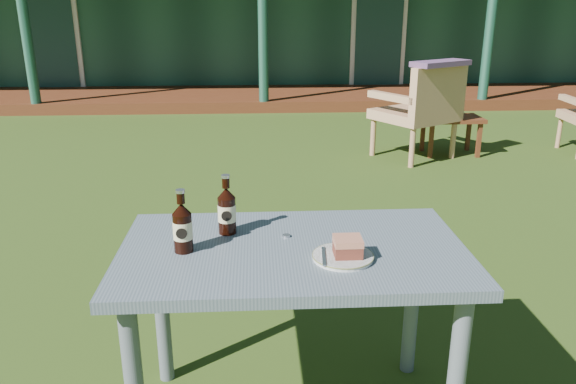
{
  "coord_description": "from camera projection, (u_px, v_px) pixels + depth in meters",
  "views": [
    {
      "loc": [
        -0.12,
        -3.38,
        1.52
      ],
      "look_at": [
        0.0,
        -1.3,
        0.82
      ],
      "focal_mm": 35.0,
      "sensor_mm": 36.0,
      "label": 1
    }
  ],
  "objects": [
    {
      "name": "cake_slice",
      "position": [
        348.0,
        246.0,
        1.84
      ],
      "size": [
        0.09,
        0.09,
        0.06
      ],
      "color": "maroon",
      "rests_on": "plate"
    },
    {
      "name": "cola_bottle_far",
      "position": [
        183.0,
        227.0,
        1.89
      ],
      "size": [
        0.07,
        0.07,
        0.22
      ],
      "color": "black",
      "rests_on": "cafe_table"
    },
    {
      "name": "plate",
      "position": [
        343.0,
        256.0,
        1.85
      ],
      "size": [
        0.2,
        0.2,
        0.01
      ],
      "color": "silver",
      "rests_on": "cafe_table"
    },
    {
      "name": "cola_bottle_near",
      "position": [
        227.0,
        210.0,
        2.04
      ],
      "size": [
        0.07,
        0.07,
        0.22
      ],
      "color": "black",
      "rests_on": "cafe_table"
    },
    {
      "name": "side_table",
      "position": [
        452.0,
        122.0,
        5.84
      ],
      "size": [
        0.6,
        0.4,
        0.4
      ],
      "color": "#552814",
      "rests_on": "ground"
    },
    {
      "name": "ground",
      "position": [
        277.0,
        247.0,
        3.69
      ],
      "size": [
        80.0,
        80.0,
        0.0
      ],
      "primitive_type": "plane",
      "color": "#334916"
    },
    {
      "name": "fork",
      "position": [
        324.0,
        256.0,
        1.84
      ],
      "size": [
        0.02,
        0.14,
        0.0
      ],
      "primitive_type": "cube",
      "rotation": [
        0.0,
        0.0,
        -0.08
      ],
      "color": "silver",
      "rests_on": "plate"
    },
    {
      "name": "floral_throw",
      "position": [
        441.0,
        63.0,
        5.31
      ],
      "size": [
        0.65,
        0.52,
        0.05
      ],
      "primitive_type": "cube",
      "rotation": [
        0.0,
        0.0,
        3.69
      ],
      "color": "#614067",
      "rests_on": "armchair_left"
    },
    {
      "name": "cafe_table",
      "position": [
        293.0,
        273.0,
        1.98
      ],
      "size": [
        1.2,
        0.7,
        0.72
      ],
      "color": "slate",
      "rests_on": "ground"
    },
    {
      "name": "bottle_cap",
      "position": [
        286.0,
        236.0,
        2.03
      ],
      "size": [
        0.03,
        0.03,
        0.01
      ],
      "primitive_type": "cylinder",
      "color": "silver",
      "rests_on": "cafe_table"
    },
    {
      "name": "armchair_left",
      "position": [
        422.0,
        107.0,
        5.6
      ],
      "size": [
        0.95,
        0.93,
        0.95
      ],
      "color": "tan",
      "rests_on": "ground"
    }
  ]
}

